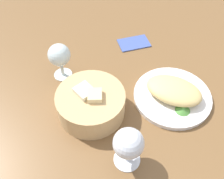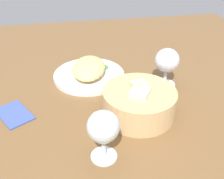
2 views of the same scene
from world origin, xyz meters
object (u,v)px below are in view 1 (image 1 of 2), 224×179
(wine_glass_near, at_px, (59,56))
(folded_napkin, at_px, (134,43))
(wine_glass_far, at_px, (128,144))
(plate, at_px, (172,96))
(bread_basket, at_px, (91,103))

(wine_glass_near, xyz_separation_m, folded_napkin, (-0.19, -0.21, -0.08))
(wine_glass_far, xyz_separation_m, folded_napkin, (0.08, -0.45, -0.07))
(plate, distance_m, wine_glass_near, 0.36)
(plate, distance_m, folded_napkin, 0.27)
(wine_glass_far, bearing_deg, folded_napkin, -80.47)
(wine_glass_near, bearing_deg, plate, 179.17)
(plate, relative_size, bread_basket, 1.21)
(bread_basket, distance_m, folded_napkin, 0.33)
(plate, xyz_separation_m, wine_glass_far, (0.09, 0.23, 0.07))
(folded_napkin, bearing_deg, bread_basket, 49.05)
(plate, distance_m, wine_glass_far, 0.25)
(plate, distance_m, bread_basket, 0.25)
(bread_basket, relative_size, folded_napkin, 1.73)
(bread_basket, bearing_deg, wine_glass_near, -40.51)
(folded_napkin, bearing_deg, wine_glass_far, 68.32)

